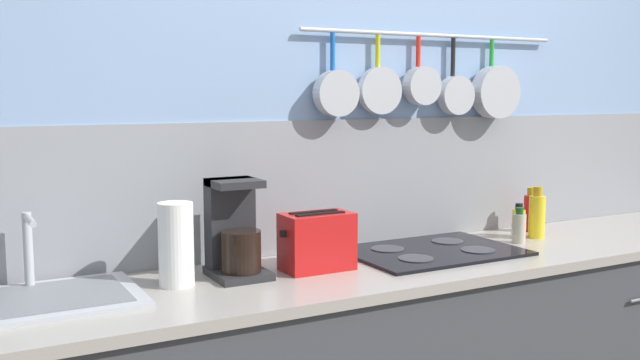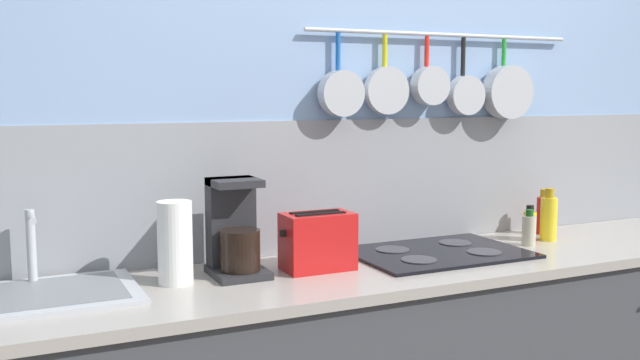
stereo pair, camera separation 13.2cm
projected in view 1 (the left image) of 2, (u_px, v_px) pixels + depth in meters
The scene contains 11 objects.
wall_back at pixel (377, 147), 2.80m from camera, with size 7.20×0.15×2.60m.
countertop at pixel (427, 263), 2.56m from camera, with size 3.26×0.59×0.03m.
sink_basin at pixel (36, 297), 2.01m from camera, with size 0.57×0.40×0.24m.
paper_towel_roll at pixel (176, 244), 2.18m from camera, with size 0.11×0.11×0.26m.
coffee_maker at pixel (235, 236), 2.30m from camera, with size 0.17×0.21×0.32m.
toaster at pixel (317, 241), 2.38m from camera, with size 0.25×0.14×0.20m.
cooktop at pixel (432, 251), 2.64m from camera, with size 0.63×0.44×0.01m.
bottle_hot_sauce at pixel (519, 227), 2.81m from camera, with size 0.05×0.05×0.14m.
bottle_sesame_oil at pixel (518, 223), 2.90m from camera, with size 0.05×0.05×0.14m.
bottle_dish_soap at pixel (537, 215), 2.90m from camera, with size 0.07×0.07×0.21m.
bottle_cooking_wine at pixel (530, 212), 3.04m from camera, with size 0.06×0.06×0.19m.
Camera 1 is at (-1.53, -2.01, 1.49)m, focal length 40.00 mm.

